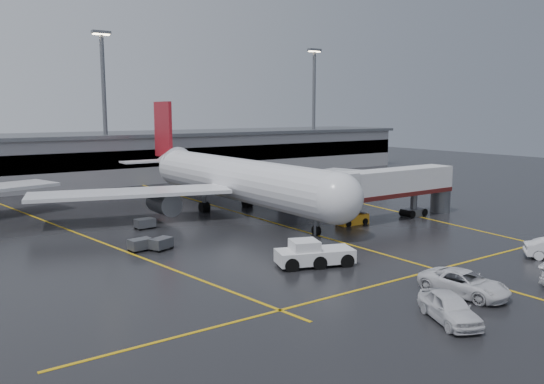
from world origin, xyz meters
TOP-DOWN VIEW (x-y plane):
  - ground at (0.00, 0.00)m, footprint 220.00×220.00m
  - apron_line_centre at (0.00, 0.00)m, footprint 0.25×90.00m
  - apron_line_stop at (0.00, -22.00)m, footprint 60.00×0.25m
  - apron_line_left at (-20.00, 10.00)m, footprint 9.99×69.35m
  - apron_line_right at (18.00, 10.00)m, footprint 7.57×69.64m
  - terminal at (0.00, 47.93)m, footprint 122.00×19.00m
  - light_mast_mid at (-5.00, 42.00)m, footprint 3.00×1.20m
  - light_mast_right at (40.00, 42.00)m, footprint 3.00×1.20m
  - main_airliner at (0.00, 9.70)m, footprint 48.80×45.60m
  - jet_bridge at (11.87, -6.00)m, footprint 19.90×3.40m
  - pushback_tractor at (-7.36, -15.36)m, footprint 6.78×4.52m
  - belt_loader at (6.74, -5.18)m, footprint 3.73×1.85m
  - service_van_a at (-3.48, -26.96)m, footprint 3.50×6.41m
  - service_van_d at (-8.31, -29.36)m, footprint 4.06×5.57m
  - baggage_cart_a at (-15.41, -3.49)m, footprint 2.35×1.98m
  - baggage_cart_b at (-17.06, -2.71)m, footprint 2.16×1.56m
  - baggage_cart_c at (-13.12, 5.91)m, footprint 2.10×1.46m

SIDE VIEW (x-z plane):
  - ground at x=0.00m, z-range 0.00..0.00m
  - apron_line_centre at x=0.00m, z-range 0.00..0.02m
  - apron_line_stop at x=0.00m, z-range 0.00..0.02m
  - apron_line_left at x=-20.00m, z-range 0.00..0.02m
  - apron_line_right at x=18.00m, z-range 0.00..0.02m
  - belt_loader at x=6.74m, z-range -0.59..1.74m
  - baggage_cart_a at x=-15.41m, z-range 0.07..1.19m
  - baggage_cart_b at x=-17.06m, z-range 0.07..1.19m
  - baggage_cart_c at x=-13.12m, z-range 0.07..1.19m
  - service_van_a at x=-3.48m, z-range 0.00..1.70m
  - service_van_d at x=-8.31m, z-range 0.00..1.76m
  - pushback_tractor at x=-7.36m, z-range -0.23..2.02m
  - jet_bridge at x=11.87m, z-range 0.91..6.96m
  - main_airliner at x=0.00m, z-range -2.84..11.26m
  - terminal at x=0.00m, z-range 0.02..8.62m
  - light_mast_mid at x=-5.00m, z-range 1.75..27.20m
  - light_mast_right at x=40.00m, z-range 1.75..27.20m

